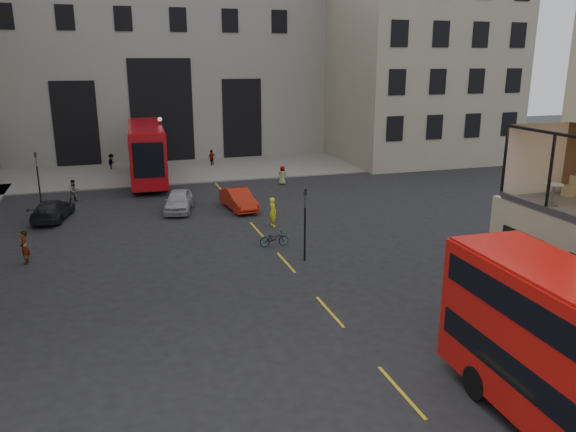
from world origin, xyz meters
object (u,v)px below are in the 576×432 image
object	(u,v)px
traffic_light_near	(305,215)
car_a	(179,201)
car_b	(239,199)
traffic_light_far	(37,172)
pedestrian_d	(282,175)
cafe_table_far	(553,191)
bus_far	(147,150)
bicycle	(274,239)
car_c	(53,210)
pedestrian_b	(111,162)
cafe_chair_d	(569,190)
pedestrian_e	(24,247)
street_lamp_b	(162,153)
pedestrian_c	(212,158)
cyclist	(273,212)
pedestrian_a	(74,191)

from	to	relation	value
traffic_light_near	car_a	bearing A→B (deg)	112.92
car_b	traffic_light_far	bearing A→B (deg)	152.24
pedestrian_d	cafe_table_far	bearing A→B (deg)	133.43
bus_far	bicycle	world-z (taller)	bus_far
car_c	pedestrian_b	world-z (taller)	pedestrian_b
bus_far	car_b	bearing A→B (deg)	-65.08
bicycle	cafe_chair_d	world-z (taller)	cafe_chair_d
traffic_light_far	pedestrian_e	distance (m)	12.26
traffic_light_near	street_lamp_b	size ratio (longest dim) A/B	0.71
cafe_chair_d	pedestrian_c	bearing A→B (deg)	103.78
bus_far	car_c	distance (m)	12.32
car_a	car_b	bearing A→B (deg)	1.97
traffic_light_near	bicycle	bearing A→B (deg)	107.29
car_a	cyclist	xyz separation A→B (m)	(5.11, -5.30, 0.19)
pedestrian_c	pedestrian_e	xyz separation A→B (m)	(-13.62, -23.27, 0.06)
bus_far	pedestrian_e	bearing A→B (deg)	-111.92
car_b	car_a	bearing A→B (deg)	162.47
cafe_chair_d	cafe_table_far	bearing A→B (deg)	-150.15
street_lamp_b	car_b	bearing A→B (deg)	-70.03
traffic_light_far	pedestrian_b	distance (m)	13.04
traffic_light_near	pedestrian_a	size ratio (longest dim) A/B	2.37
traffic_light_near	car_b	xyz separation A→B (m)	(-0.98, 10.94, -1.72)
traffic_light_far	car_b	size ratio (longest dim) A/B	0.89
pedestrian_b	bicycle	bearing A→B (deg)	-136.81
car_c	cafe_table_far	size ratio (longest dim) A/B	5.31
pedestrian_d	cafe_table_far	size ratio (longest dim) A/B	1.82
pedestrian_a	cafe_table_far	world-z (taller)	cafe_table_far
pedestrian_e	cafe_chair_d	distance (m)	25.39
car_a	car_c	xyz separation A→B (m)	(-7.96, 0.31, -0.07)
cyclist	car_c	bearing A→B (deg)	60.56
car_b	car_c	xyz separation A→B (m)	(-11.93, 1.08, -0.06)
cyclist	car_b	bearing A→B (deg)	7.86
street_lamp_b	car_c	size ratio (longest dim) A/B	1.20
bus_far	pedestrian_b	distance (m)	6.77
pedestrian_e	car_a	bearing A→B (deg)	132.98
bicycle	car_b	bearing A→B (deg)	1.73
traffic_light_far	car_a	distance (m)	10.16
street_lamp_b	cafe_chair_d	world-z (taller)	cafe_chair_d
car_c	pedestrian_a	xyz separation A→B (m)	(1.11, 4.60, 0.16)
pedestrian_a	pedestrian_e	world-z (taller)	pedestrian_e
bus_far	pedestrian_d	world-z (taller)	bus_far
traffic_light_near	traffic_light_far	bearing A→B (deg)	131.19
cafe_chair_d	car_a	bearing A→B (deg)	124.81
cyclist	street_lamp_b	bearing A→B (deg)	12.11
bicycle	cafe_table_far	distance (m)	14.66
street_lamp_b	pedestrian_c	distance (m)	7.37
cafe_table_far	cafe_chair_d	distance (m)	2.05
pedestrian_c	pedestrian_e	world-z (taller)	pedestrian_e
car_a	pedestrian_c	distance (m)	16.21
street_lamp_b	pedestrian_b	xyz separation A→B (m)	(-4.10, 5.97, -1.63)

